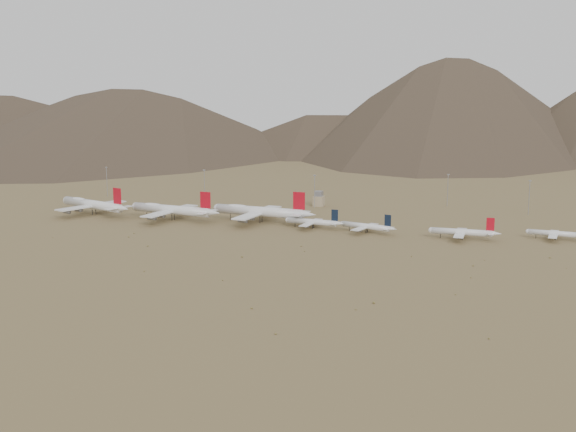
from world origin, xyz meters
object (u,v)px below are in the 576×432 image
(widebody_centre, at_px, (172,210))
(control_tower, at_px, (319,199))
(widebody_west, at_px, (93,204))
(narrowbody_b, at_px, (367,226))
(widebody_east, at_px, (260,211))
(narrowbody_a, at_px, (313,222))

(widebody_centre, relative_size, control_tower, 6.15)
(widebody_west, distance_m, narrowbody_b, 207.19)
(narrowbody_b, height_order, control_tower, narrowbody_b)
(widebody_west, xyz_separation_m, narrowbody_b, (206.99, -8.31, -3.32))
(widebody_west, xyz_separation_m, widebody_east, (128.51, 5.85, 0.33))
(widebody_east, distance_m, control_tower, 83.89)
(widebody_east, height_order, narrowbody_b, widebody_east)
(widebody_west, height_order, control_tower, widebody_west)
(widebody_centre, xyz_separation_m, widebody_east, (62.57, 9.40, 0.40))
(widebody_west, bearing_deg, narrowbody_a, 19.59)
(widebody_east, xyz_separation_m, narrowbody_a, (41.38, -9.83, -3.51))
(widebody_centre, bearing_deg, narrowbody_a, 8.60)
(widebody_centre, distance_m, widebody_east, 63.27)
(widebody_centre, height_order, narrowbody_a, widebody_centre)
(widebody_centre, bearing_deg, widebody_west, -174.24)
(narrowbody_a, height_order, control_tower, narrowbody_a)
(narrowbody_a, distance_m, narrowbody_b, 37.35)
(widebody_centre, distance_m, narrowbody_b, 141.17)
(widebody_west, xyz_separation_m, widebody_centre, (65.94, -3.54, -0.07))
(widebody_west, bearing_deg, widebody_east, 23.54)
(control_tower, bearing_deg, narrowbody_b, -58.99)
(widebody_east, bearing_deg, widebody_centre, -165.20)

